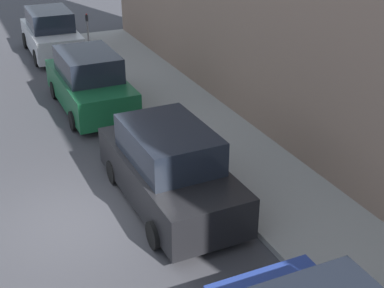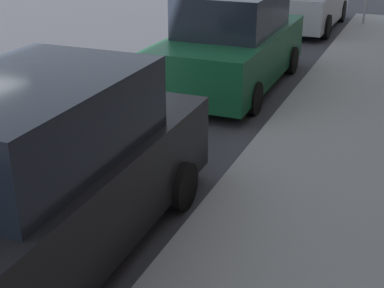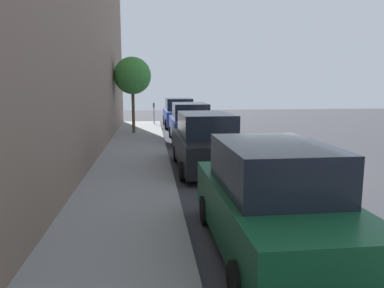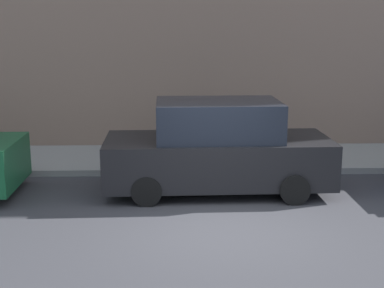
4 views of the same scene
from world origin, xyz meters
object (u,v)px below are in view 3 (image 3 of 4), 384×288
parked_suv_third (206,143)px  parked_suv_fourth (272,202)px  parked_suv_nearest (179,113)px  parking_meter_near (154,111)px  street_tree (132,76)px  parked_suv_second (190,123)px

parked_suv_third → parked_suv_fourth: bearing=91.6°
parked_suv_nearest → parked_suv_fourth: 19.88m
parking_meter_near → street_tree: 5.40m
parked_suv_second → parking_meter_near: bearing=-76.1°
parked_suv_third → street_tree: street_tree is taller
parked_suv_nearest → parked_suv_fourth: (-0.14, 19.88, 0.00)m
parked_suv_fourth → parking_meter_near: parked_suv_fourth is taller
street_tree → parking_meter_near: bearing=-104.6°
parked_suv_second → parked_suv_fourth: size_ratio=1.00×
parked_suv_third → parking_meter_near: 14.06m
parked_suv_second → street_tree: size_ratio=1.10×
parking_meter_near → street_tree: size_ratio=0.35×
parked_suv_third → parked_suv_fourth: (-0.18, 6.61, -0.00)m
parked_suv_nearest → parked_suv_second: 6.64m
parked_suv_nearest → parking_meter_near: (1.71, -0.69, 0.15)m
parked_suv_second → parked_suv_fourth: (-0.04, 13.25, 0.00)m
parked_suv_nearest → street_tree: (2.94, 4.02, 2.49)m
parking_meter_near → street_tree: (1.23, 4.71, 2.34)m
parked_suv_second → parking_meter_near: 7.55m
parked_suv_third → parking_meter_near: bearing=-83.2°
parked_suv_second → parked_suv_third: 6.63m
parking_meter_near → street_tree: bearing=75.4°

